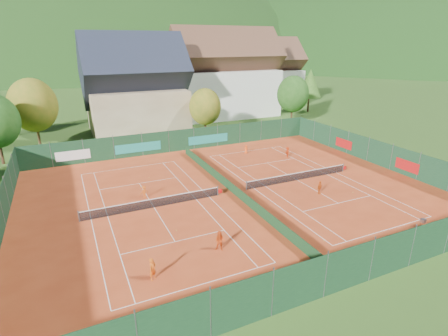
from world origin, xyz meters
TOP-DOWN VIEW (x-y plane):
  - ground at (0.00, 0.00)m, footprint 600.00×600.00m
  - clay_pad at (0.00, 0.00)m, footprint 40.00×32.00m
  - court_markings_left at (-8.00, 0.00)m, footprint 11.03×23.83m
  - court_markings_right at (8.00, 0.00)m, footprint 11.03×23.83m
  - tennis_net_left at (-7.85, 0.00)m, footprint 13.30×0.10m
  - tennis_net_right at (8.15, 0.00)m, footprint 13.30×0.10m
  - court_divider at (0.00, 0.00)m, footprint 0.03×28.80m
  - fence_north at (-0.46, 15.99)m, footprint 40.00×0.10m
  - fence_south at (0.00, -16.00)m, footprint 40.00×0.04m
  - fence_east at (20.00, 0.05)m, footprint 0.09×32.00m
  - chalet at (-3.00, 30.00)m, footprint 16.20×12.00m
  - hotel_block_a at (16.00, 36.00)m, footprint 21.60×11.00m
  - hotel_block_b at (30.00, 44.00)m, footprint 17.28×10.00m
  - tree_west_mid at (-18.00, 26.00)m, footprint 6.44×6.44m
  - tree_center at (6.00, 22.00)m, footprint 5.01×5.01m
  - tree_east_front at (24.00, 24.00)m, footprint 5.72×5.72m
  - tree_east_mid at (34.00, 32.00)m, footprint 5.04×5.04m
  - tree_east_back at (26.00, 40.00)m, footprint 7.15×7.15m
  - mountain_backdrop at (28.54, 233.48)m, footprint 820.00×530.00m
  - ball_hopper at (11.17, -12.74)m, footprint 0.34×0.34m
  - loose_ball_0 at (-7.40, -4.82)m, footprint 0.07×0.07m
  - loose_ball_1 at (2.38, -11.09)m, footprint 0.07×0.07m
  - loose_ball_2 at (3.59, 6.97)m, footprint 0.07×0.07m
  - loose_ball_3 at (-6.67, 7.60)m, footprint 0.07×0.07m
  - loose_ball_4 at (11.09, -5.08)m, footprint 0.07×0.07m
  - player_left_near at (-10.61, -10.10)m, footprint 0.68×0.65m
  - player_left_mid at (-5.37, -8.87)m, footprint 0.95×0.90m
  - player_left_far at (-8.31, 2.55)m, footprint 0.90×0.64m
  - player_right_near at (7.78, -3.87)m, footprint 0.87×0.62m
  - player_right_far_a at (7.51, 11.09)m, footprint 0.61×0.43m
  - player_right_far_b at (11.69, 7.37)m, footprint 1.20×1.20m

SIDE VIEW (x-z plane):
  - mountain_backdrop at x=28.54m, z-range -160.64..81.36m
  - ground at x=0.00m, z-range -0.02..-0.02m
  - clay_pad at x=0.00m, z-range 0.00..0.01m
  - court_markings_left at x=-8.00m, z-range 0.01..0.01m
  - court_markings_right at x=8.00m, z-range 0.01..0.01m
  - loose_ball_0 at x=-7.40m, z-range 0.00..0.07m
  - loose_ball_1 at x=2.38m, z-range 0.00..0.07m
  - loose_ball_2 at x=3.59m, z-range 0.00..0.07m
  - loose_ball_3 at x=-6.67m, z-range 0.00..0.07m
  - loose_ball_4 at x=11.09m, z-range 0.00..0.07m
  - court_divider at x=0.00m, z-range 0.00..1.00m
  - tennis_net_left at x=-7.85m, z-range 0.00..1.02m
  - tennis_net_right at x=8.15m, z-range 0.00..1.02m
  - ball_hopper at x=11.17m, z-range 0.16..0.96m
  - player_right_far_a at x=7.51m, z-range 0.00..1.18m
  - player_left_far at x=-8.31m, z-range 0.00..1.26m
  - player_right_near at x=7.78m, z-range 0.00..1.37m
  - player_right_far_b at x=11.69m, z-range 0.00..1.39m
  - player_left_mid at x=-5.37m, z-range 0.00..1.55m
  - player_left_near at x=-10.61m, z-range 0.00..1.56m
  - fence_north at x=-0.46m, z-range -0.03..2.97m
  - fence_east at x=20.00m, z-range -0.02..2.98m
  - fence_south at x=0.00m, z-range 0.00..3.00m
  - tree_center at x=6.00m, z-range 0.92..8.52m
  - tree_east_front at x=24.00m, z-range 1.05..9.74m
  - tree_east_mid at x=34.00m, z-range 1.56..10.56m
  - tree_west_mid at x=-18.00m, z-range 1.18..10.96m
  - hotel_block_b at x=30.00m, z-range -1.13..14.37m
  - chalet at x=-3.00m, z-range -1.38..14.62m
  - tree_east_back at x=26.00m, z-range 1.31..12.18m
  - hotel_block_a at x=16.00m, z-range -1.24..16.01m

